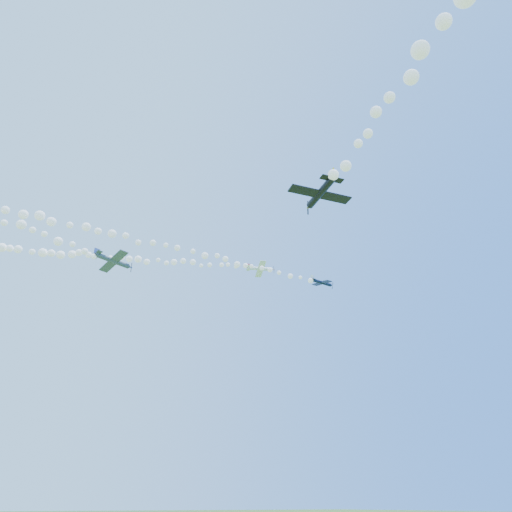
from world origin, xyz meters
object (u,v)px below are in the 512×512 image
plane_white (260,269)px  plane_grey (113,261)px  plane_black (320,193)px  plane_navy (322,283)px

plane_white → plane_grey: bearing=-151.4°
plane_grey → plane_black: bearing=-82.6°
plane_navy → plane_grey: 47.32m
plane_white → plane_navy: 15.50m
plane_white → plane_navy: plane_white is taller
plane_navy → plane_black: plane_navy is taller
plane_white → plane_black: bearing=-92.2°
plane_grey → plane_navy: bearing=-18.3°
plane_grey → plane_black: 45.83m
plane_white → plane_navy: (11.40, -9.19, -5.07)m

